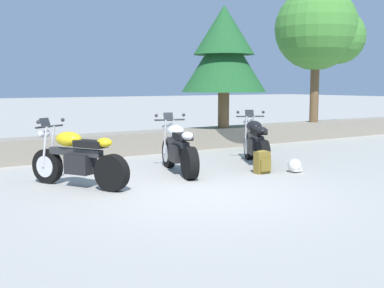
# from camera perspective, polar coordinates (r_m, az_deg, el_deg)

# --- Properties ---
(ground_plane) EXTENTS (120.00, 120.00, 0.00)m
(ground_plane) POSITION_cam_1_polar(r_m,az_deg,el_deg) (8.12, 0.94, -5.70)
(ground_plane) COLOR #A3A099
(stone_wall) EXTENTS (36.00, 0.80, 0.55)m
(stone_wall) POSITION_cam_1_polar(r_m,az_deg,el_deg) (12.30, -11.61, -0.23)
(stone_wall) COLOR gray
(stone_wall) RESTS_ON ground
(motorcycle_yellow_near_left) EXTENTS (1.19, 1.88, 1.18)m
(motorcycle_yellow_near_left) POSITION_cam_1_polar(r_m,az_deg,el_deg) (8.77, -13.15, -1.72)
(motorcycle_yellow_near_left) COLOR black
(motorcycle_yellow_near_left) RESTS_ON ground
(motorcycle_white_centre) EXTENTS (0.83, 2.03, 1.18)m
(motorcycle_white_centre) POSITION_cam_1_polar(r_m,az_deg,el_deg) (9.89, -1.60, -0.58)
(motorcycle_white_centre) COLOR black
(motorcycle_white_centre) RESTS_ON ground
(motorcycle_black_far_right) EXTENTS (1.16, 1.90, 1.18)m
(motorcycle_black_far_right) POSITION_cam_1_polar(r_m,az_deg,el_deg) (11.07, 7.37, 0.17)
(motorcycle_black_far_right) COLOR black
(motorcycle_black_far_right) RESTS_ON ground
(rider_backpack) EXTENTS (0.31, 0.27, 0.47)m
(rider_backpack) POSITION_cam_1_polar(r_m,az_deg,el_deg) (9.96, 8.13, -2.00)
(rider_backpack) COLOR brown
(rider_backpack) RESTS_ON ground
(rider_helmet) EXTENTS (0.28, 0.28, 0.28)m
(rider_helmet) POSITION_cam_1_polar(r_m,az_deg,el_deg) (10.20, 11.83, -2.47)
(rider_helmet) COLOR silver
(rider_helmet) RESTS_ON ground
(pine_tree_mid_left) EXTENTS (2.36, 2.36, 3.40)m
(pine_tree_mid_left) POSITION_cam_1_polar(r_m,az_deg,el_deg) (13.96, 3.72, 10.69)
(pine_tree_mid_left) COLOR brown
(pine_tree_mid_left) RESTS_ON stone_wall
(leafy_tree_mid_right) EXTENTS (2.77, 2.63, 4.31)m
(leafy_tree_mid_right) POSITION_cam_1_polar(r_m,az_deg,el_deg) (16.62, 14.70, 12.55)
(leafy_tree_mid_right) COLOR brown
(leafy_tree_mid_right) RESTS_ON stone_wall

